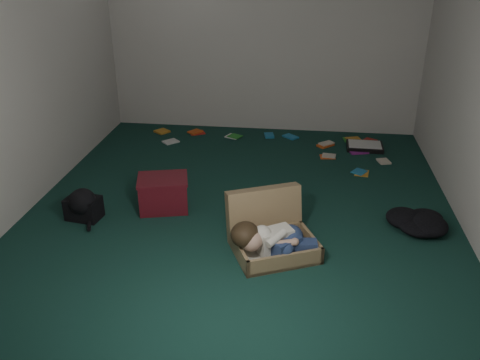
# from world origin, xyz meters

# --- Properties ---
(floor) EXTENTS (4.50, 4.50, 0.00)m
(floor) POSITION_xyz_m (0.00, 0.00, 0.00)
(floor) COLOR #12332B
(floor) RESTS_ON ground
(wall_back) EXTENTS (4.50, 0.00, 4.50)m
(wall_back) POSITION_xyz_m (0.00, 2.25, 1.30)
(wall_back) COLOR silver
(wall_back) RESTS_ON ground
(wall_front) EXTENTS (4.50, 0.00, 4.50)m
(wall_front) POSITION_xyz_m (0.00, -2.25, 1.30)
(wall_front) COLOR silver
(wall_front) RESTS_ON ground
(wall_left) EXTENTS (0.00, 4.50, 4.50)m
(wall_left) POSITION_xyz_m (-2.00, 0.00, 1.30)
(wall_left) COLOR silver
(wall_left) RESTS_ON ground
(suitcase) EXTENTS (0.84, 0.83, 0.47)m
(suitcase) POSITION_xyz_m (0.32, -0.69, 0.14)
(suitcase) COLOR #8F754F
(suitcase) RESTS_ON floor
(person) EXTENTS (0.71, 0.38, 0.29)m
(person) POSITION_xyz_m (0.35, -0.86, 0.18)
(person) COLOR white
(person) RESTS_ON suitcase
(maroon_bin) EXTENTS (0.54, 0.47, 0.32)m
(maroon_bin) POSITION_xyz_m (-0.73, -0.13, 0.16)
(maroon_bin) COLOR #57111A
(maroon_bin) RESTS_ON floor
(backpack) EXTENTS (0.42, 0.35, 0.23)m
(backpack) POSITION_xyz_m (-1.41, -0.41, 0.11)
(backpack) COLOR black
(backpack) RESTS_ON floor
(clothing_pile) EXTENTS (0.53, 0.48, 0.14)m
(clothing_pile) POSITION_xyz_m (1.54, -0.17, 0.07)
(clothing_pile) COLOR black
(clothing_pile) RESTS_ON floor
(paper_tray) EXTENTS (0.44, 0.34, 0.06)m
(paper_tray) POSITION_xyz_m (1.32, 1.68, 0.03)
(paper_tray) COLOR black
(paper_tray) RESTS_ON floor
(book_scatter) EXTENTS (2.98, 1.25, 0.02)m
(book_scatter) POSITION_xyz_m (0.39, 1.68, 0.01)
(book_scatter) COLOR orange
(book_scatter) RESTS_ON floor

